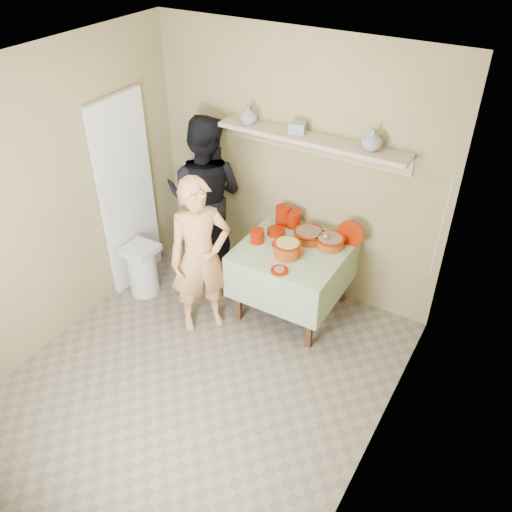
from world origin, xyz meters
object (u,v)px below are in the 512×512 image
Objects in this scene: person_helper at (205,196)px; trash_bin at (143,269)px; person_cook at (200,257)px; serving_table at (293,258)px; cazuela_rice at (287,248)px.

person_helper is 1.00m from trash_bin.
person_cook is at bearing -5.71° from trash_bin.
serving_table is (0.65, 0.60, -0.14)m from person_cook.
person_cook is 2.79× the size of trash_bin.
person_cook reaches higher than trash_bin.
person_cook is at bearing -137.30° from serving_table.
person_helper is (-0.51, 0.82, 0.09)m from person_cook.
serving_table is at bearing -6.01° from person_cook.
person_helper is 1.22m from cazuela_rice.
person_cook is 0.89m from serving_table.
serving_table is at bearing 19.32° from trash_bin.
trash_bin is (-1.47, -0.51, -0.36)m from serving_table.
serving_table is 1.59m from trash_bin.
trash_bin is at bearing 52.98° from person_helper.
cazuela_rice is at bearing -88.20° from serving_table.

